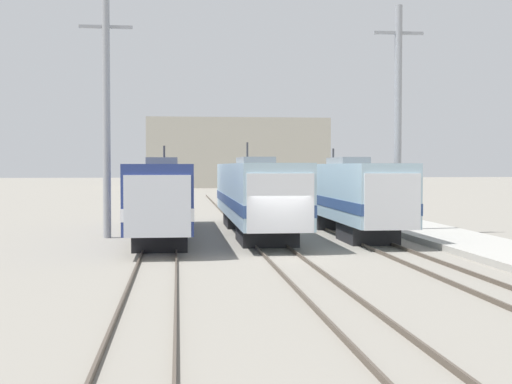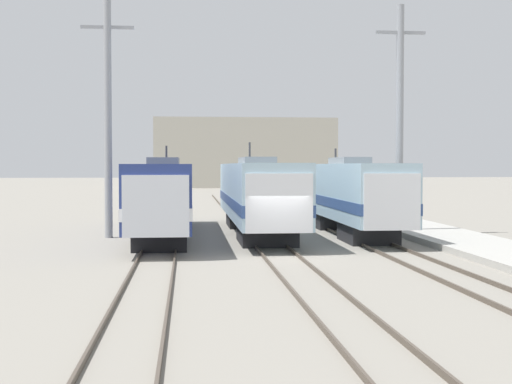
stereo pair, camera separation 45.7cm
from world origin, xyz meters
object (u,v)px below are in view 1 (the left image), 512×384
locomotive_center (256,195)px  locomotive_far_right (350,195)px  catenary_tower_left (106,115)px  catenary_tower_right (398,118)px  locomotive_far_left (163,197)px

locomotive_center → locomotive_far_right: bearing=-8.8°
locomotive_far_right → catenary_tower_left: size_ratio=1.34×
locomotive_center → locomotive_far_right: locomotive_center is taller
locomotive_far_right → catenary_tower_left: (-12.86, -0.17, 4.17)m
locomotive_far_right → catenary_tower_right: bearing=-3.6°
locomotive_center → catenary_tower_left: catenary_tower_left is taller
catenary_tower_right → locomotive_far_right: bearing=176.4°
locomotive_far_left → catenary_tower_right: bearing=1.2°
catenary_tower_left → locomotive_center: bearing=6.8°
locomotive_far_left → locomotive_center: bearing=13.5°
locomotive_far_left → locomotive_center: 5.14m
locomotive_far_left → locomotive_far_right: (10.00, 0.43, 0.02)m
locomotive_center → catenary_tower_right: size_ratio=1.59×
locomotive_center → locomotive_far_right: 5.06m
locomotive_far_left → catenary_tower_left: bearing=174.8°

